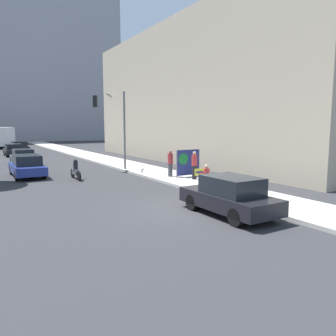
{
  "coord_description": "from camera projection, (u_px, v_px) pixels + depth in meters",
  "views": [
    {
      "loc": [
        -7.37,
        -10.69,
        3.41
      ],
      "look_at": [
        1.46,
        3.96,
        1.18
      ],
      "focal_mm": 35.0,
      "sensor_mm": 36.0,
      "label": 1
    }
  ],
  "objects": [
    {
      "name": "ground_plane",
      "position": [
        188.0,
        210.0,
        13.3
      ],
      "size": [
        160.0,
        160.0,
        0.0
      ],
      "primitive_type": "plane",
      "color": "#303033"
    },
    {
      "name": "sidewalk_curb",
      "position": [
        125.0,
        165.0,
        27.96
      ],
      "size": [
        3.1,
        90.0,
        0.15
      ],
      "primitive_type": "cube",
      "color": "#B7B2A8",
      "rests_on": "ground_plane"
    },
    {
      "name": "building_backdrop_right",
      "position": [
        210.0,
        95.0,
        31.99
      ],
      "size": [
        10.0,
        32.0,
        12.68
      ],
      "color": "tan",
      "rests_on": "ground_plane"
    },
    {
      "name": "seated_protester",
      "position": [
        207.0,
        175.0,
        17.11
      ],
      "size": [
        1.0,
        0.77,
        1.23
      ],
      "rotation": [
        0.0,
        0.0,
        -0.05
      ],
      "color": "#474C56",
      "rests_on": "sidewalk_curb"
    },
    {
      "name": "jogger_on_sidewalk",
      "position": [
        194.0,
        165.0,
        19.88
      ],
      "size": [
        0.34,
        0.34,
        1.7
      ],
      "rotation": [
        0.0,
        0.0,
        3.18
      ],
      "color": "black",
      "rests_on": "sidewalk_curb"
    },
    {
      "name": "pedestrian_behind",
      "position": [
        170.0,
        163.0,
        20.94
      ],
      "size": [
        0.34,
        0.34,
        1.69
      ],
      "rotation": [
        0.0,
        0.0,
        2.22
      ],
      "color": "#424247",
      "rests_on": "sidewalk_curb"
    },
    {
      "name": "protest_banner",
      "position": [
        188.0,
        162.0,
        20.86
      ],
      "size": [
        1.78,
        0.06,
        1.73
      ],
      "color": "slate",
      "rests_on": "sidewalk_curb"
    },
    {
      "name": "traffic_light_pole",
      "position": [
        114.0,
        118.0,
        24.2
      ],
      "size": [
        2.13,
        1.9,
        5.73
      ],
      "color": "slate",
      "rests_on": "sidewalk_curb"
    },
    {
      "name": "parked_car_curbside",
      "position": [
        229.0,
        196.0,
        12.46
      ],
      "size": [
        1.8,
        4.13,
        1.51
      ],
      "color": "black",
      "rests_on": "ground_plane"
    },
    {
      "name": "car_on_road_nearest",
      "position": [
        27.0,
        166.0,
        21.86
      ],
      "size": [
        1.83,
        4.72,
        1.46
      ],
      "color": "navy",
      "rests_on": "ground_plane"
    },
    {
      "name": "car_on_road_midblock",
      "position": [
        23.0,
        157.0,
        28.25
      ],
      "size": [
        1.72,
        4.3,
        1.39
      ],
      "color": "#565B60",
      "rests_on": "ground_plane"
    },
    {
      "name": "car_on_road_distant",
      "position": [
        14.0,
        150.0,
        36.78
      ],
      "size": [
        1.83,
        4.2,
        1.37
      ],
      "color": "black",
      "rests_on": "ground_plane"
    },
    {
      "name": "car_on_road_far_lane",
      "position": [
        19.0,
        147.0,
        41.78
      ],
      "size": [
        1.89,
        4.72,
        1.43
      ],
      "color": "black",
      "rests_on": "ground_plane"
    },
    {
      "name": "city_bus_on_road",
      "position": [
        2.0,
        136.0,
        51.36
      ],
      "size": [
        2.57,
        11.9,
        3.12
      ],
      "color": "silver",
      "rests_on": "ground_plane"
    },
    {
      "name": "motorcycle_on_road",
      "position": [
        76.0,
        171.0,
        20.77
      ],
      "size": [
        0.28,
        2.08,
        1.3
      ],
      "color": "#565B60",
      "rests_on": "ground_plane"
    }
  ]
}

